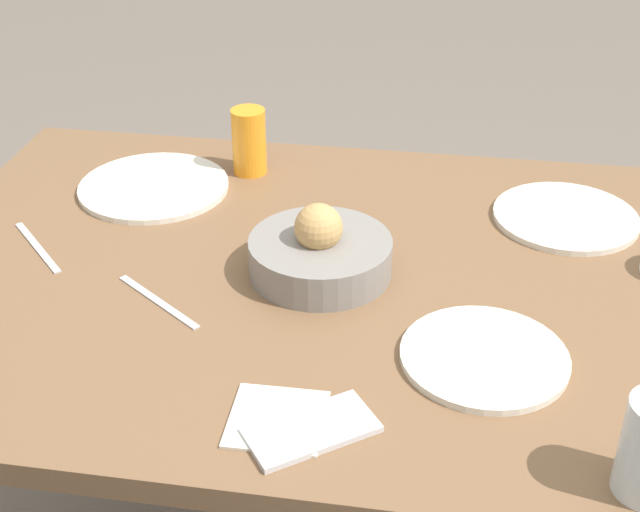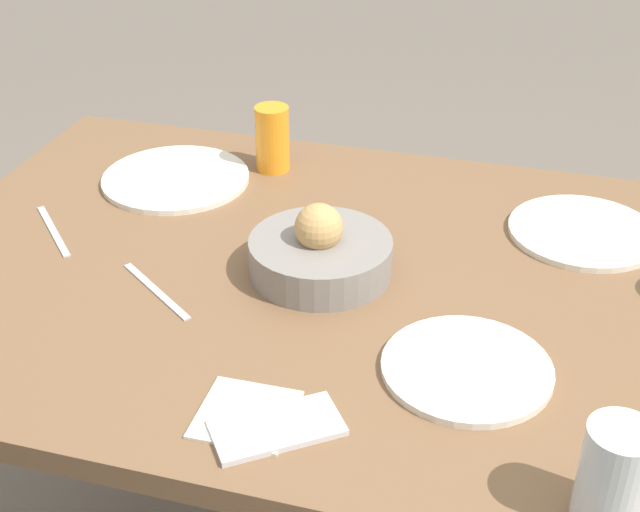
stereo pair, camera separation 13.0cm
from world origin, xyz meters
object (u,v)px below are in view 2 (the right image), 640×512
at_px(plate_near_right, 176,178).
at_px(juice_glass, 272,138).
at_px(knife_silver, 52,232).
at_px(napkin, 246,414).
at_px(cell_phone, 274,427).
at_px(bread_basket, 320,252).
at_px(fork_silver, 156,291).
at_px(water_tumbler, 614,475).
at_px(plate_near_left, 583,232).
at_px(plate_far_center, 467,368).

relative_size(plate_near_right, juice_glass, 2.19).
relative_size(knife_silver, napkin, 1.20).
bearing_deg(napkin, cell_phone, 160.37).
relative_size(bread_basket, napkin, 1.86).
relative_size(fork_silver, napkin, 1.32).
bearing_deg(water_tumbler, juice_glass, -49.34).
height_order(juice_glass, napkin, juice_glass).
bearing_deg(juice_glass, knife_silver, 50.15).
bearing_deg(cell_phone, napkin, -19.63).
distance_m(water_tumbler, fork_silver, 0.67).
xyz_separation_m(water_tumbler, napkin, (0.41, -0.04, -0.06)).
height_order(bread_basket, plate_near_left, bread_basket).
bearing_deg(knife_silver, bread_basket, -179.63).
relative_size(fork_silver, cell_phone, 0.90).
bearing_deg(plate_near_left, plate_far_center, 71.78).
xyz_separation_m(bread_basket, fork_silver, (0.21, 0.11, -0.03)).
bearing_deg(cell_phone, bread_basket, -83.06).
height_order(water_tumbler, cell_phone, water_tumbler).
height_order(plate_near_right, knife_silver, plate_near_right).
bearing_deg(fork_silver, napkin, 135.09).
distance_m(bread_basket, fork_silver, 0.24).
bearing_deg(plate_near_left, knife_silver, 15.51).
bearing_deg(cell_phone, water_tumbler, 175.39).
bearing_deg(napkin, knife_silver, -35.93).
relative_size(plate_far_center, juice_glass, 1.83).
xyz_separation_m(plate_near_right, water_tumbler, (-0.74, 0.59, 0.05)).
relative_size(plate_far_center, knife_silver, 1.59).
bearing_deg(cell_phone, knife_silver, -34.78).
xyz_separation_m(plate_near_left, fork_silver, (0.58, 0.33, -0.00)).
xyz_separation_m(plate_near_left, cell_phone, (0.33, 0.56, -0.00)).
relative_size(plate_near_right, knife_silver, 1.90).
bearing_deg(juice_glass, cell_phone, 108.49).
relative_size(plate_near_right, water_tumbler, 2.20).
height_order(plate_near_left, water_tumbler, water_tumbler).
xyz_separation_m(bread_basket, napkin, (-0.00, 0.32, -0.03)).
height_order(bread_basket, fork_silver, bread_basket).
bearing_deg(cell_phone, fork_silver, -41.90).
bearing_deg(plate_near_left, napkin, 56.05).
bearing_deg(plate_far_center, juice_glass, -49.33).
bearing_deg(plate_near_left, bread_basket, 31.02).
bearing_deg(plate_near_right, plate_near_left, -179.79).
distance_m(plate_near_left, water_tumbler, 0.59).
distance_m(juice_glass, napkin, 0.67).
xyz_separation_m(bread_basket, juice_glass, (0.18, -0.31, 0.02)).
xyz_separation_m(knife_silver, cell_phone, (-0.48, 0.34, 0.00)).
bearing_deg(bread_basket, cell_phone, 96.94).
height_order(bread_basket, plate_near_right, bread_basket).
xyz_separation_m(plate_near_right, plate_far_center, (-0.57, 0.39, 0.00)).
bearing_deg(plate_near_right, knife_silver, 62.60).
height_order(plate_far_center, water_tumbler, water_tumbler).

